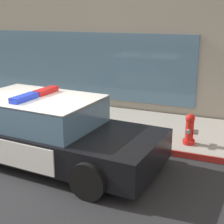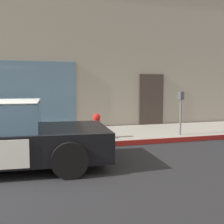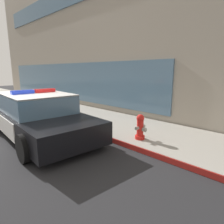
{
  "view_description": "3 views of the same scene",
  "coord_description": "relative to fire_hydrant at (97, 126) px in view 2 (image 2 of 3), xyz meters",
  "views": [
    {
      "loc": [
        3.97,
        -4.97,
        3.06
      ],
      "look_at": [
        1.33,
        1.2,
        1.05
      ],
      "focal_mm": 52.98,
      "sensor_mm": 36.0,
      "label": 1
    },
    {
      "loc": [
        0.96,
        -5.55,
        1.72
      ],
      "look_at": [
        2.84,
        0.89,
        1.05
      ],
      "focal_mm": 45.3,
      "sensor_mm": 36.0,
      "label": 2
    },
    {
      "loc": [
        6.03,
        -2.04,
        2.09
      ],
      "look_at": [
        2.48,
        1.49,
        1.02
      ],
      "focal_mm": 31.25,
      "sensor_mm": 36.0,
      "label": 3
    }
  ],
  "objects": [
    {
      "name": "parking_meter",
      "position": [
        2.6,
        -0.18,
        0.58
      ],
      "size": [
        0.12,
        0.18,
        1.34
      ],
      "color": "slate",
      "rests_on": "sidewalk"
    },
    {
      "name": "fire_hydrant",
      "position": [
        0.0,
        0.0,
        0.0
      ],
      "size": [
        0.34,
        0.39,
        0.73
      ],
      "color": "red",
      "rests_on": "sidewalk"
    }
  ]
}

